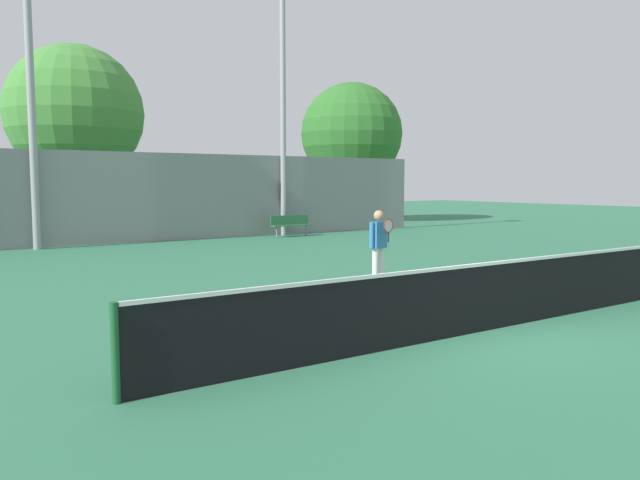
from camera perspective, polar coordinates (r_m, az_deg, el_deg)
ground_plane at (r=10.02m, az=14.16°, el=-8.19°), size 100.00×100.00×0.00m
tennis_net at (r=9.91m, az=14.23°, el=-5.11°), size 11.12×0.09×1.08m
tennis_player at (r=13.92m, az=5.39°, el=-0.27°), size 0.56×0.45×1.69m
bench_courtside_far at (r=26.53m, az=-2.68°, el=1.56°), size 1.87×0.40×0.90m
light_pole_near_left at (r=27.54m, az=-3.42°, el=15.14°), size 0.90×0.60×12.13m
light_pole_center_back at (r=23.66m, az=-24.93°, el=12.26°), size 0.90×0.60×9.18m
back_fence at (r=24.63m, az=-16.94°, el=3.72°), size 27.47×0.06×3.44m
tree_green_tall at (r=30.47m, az=-21.50°, el=10.73°), size 6.03×6.03×8.40m
tree_green_broad at (r=36.63m, az=2.91°, el=9.66°), size 5.86×5.86×8.02m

